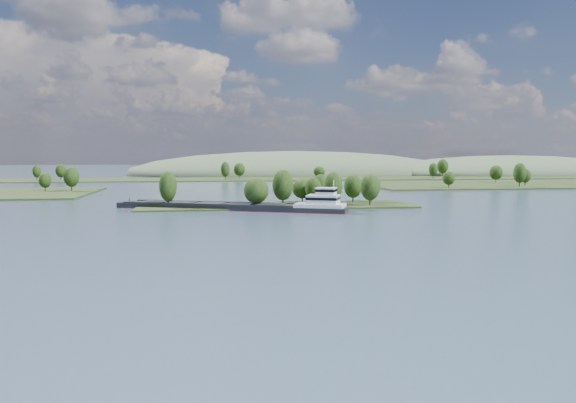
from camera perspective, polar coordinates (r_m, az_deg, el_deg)
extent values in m
plane|color=#36465D|center=(147.30, 1.80, -2.64)|extent=(1800.00, 1800.00, 0.00)
cube|color=#223216|center=(206.26, -1.18, -0.49)|extent=(100.00, 30.00, 1.20)
cylinder|color=black|center=(198.56, 4.61, 0.05)|extent=(0.50, 0.50, 4.03)
ellipsoid|color=black|center=(198.20, 4.62, 1.52)|extent=(6.56, 6.56, 10.36)
cylinder|color=black|center=(216.51, 1.45, 0.32)|extent=(0.50, 0.50, 2.98)
ellipsoid|color=black|center=(216.24, 1.45, 1.32)|extent=(7.87, 7.87, 7.66)
cylinder|color=black|center=(199.18, -0.53, 0.11)|extent=(0.50, 0.50, 4.28)
ellipsoid|color=black|center=(198.81, -0.53, 1.68)|extent=(7.57, 7.57, 11.01)
cylinder|color=black|center=(210.53, 2.59, 0.22)|extent=(0.50, 0.50, 3.24)
ellipsoid|color=black|center=(210.24, 2.59, 1.34)|extent=(6.26, 6.26, 8.34)
cylinder|color=black|center=(192.55, -3.24, -0.18)|extent=(0.50, 0.50, 3.44)
ellipsoid|color=black|center=(192.21, -3.25, 1.11)|extent=(8.67, 8.67, 8.84)
cylinder|color=black|center=(200.45, -12.08, 0.01)|extent=(0.50, 0.50, 4.12)
ellipsoid|color=black|center=(200.09, -12.10, 1.51)|extent=(6.16, 6.16, 10.60)
cylinder|color=black|center=(213.02, 3.29, 0.32)|extent=(0.50, 0.50, 3.60)
ellipsoid|color=black|center=(212.71, 3.30, 1.55)|extent=(5.89, 5.89, 9.27)
cylinder|color=black|center=(220.76, 8.47, 0.41)|extent=(0.50, 0.50, 3.43)
ellipsoid|color=black|center=(220.47, 8.49, 1.54)|extent=(7.08, 7.08, 8.83)
cylinder|color=black|center=(205.05, 8.32, 0.11)|extent=(0.50, 0.50, 3.68)
ellipsoid|color=black|center=(204.72, 8.34, 1.42)|extent=(6.95, 6.95, 9.47)
cylinder|color=black|center=(216.67, 6.61, 0.37)|extent=(0.50, 0.50, 3.54)
ellipsoid|color=black|center=(216.36, 6.62, 1.55)|extent=(7.10, 7.10, 9.10)
cylinder|color=black|center=(300.23, -21.12, 1.39)|extent=(0.50, 0.50, 3.95)
ellipsoid|color=black|center=(300.00, -21.15, 2.35)|extent=(7.57, 7.57, 10.17)
cylinder|color=black|center=(304.39, -23.44, 1.27)|extent=(0.50, 0.50, 2.98)
ellipsoid|color=black|center=(304.20, -23.46, 1.98)|extent=(5.91, 5.91, 7.67)
cylinder|color=black|center=(320.27, 16.00, 1.63)|extent=(0.50, 0.50, 2.93)
ellipsoid|color=black|center=(320.10, 16.01, 2.30)|extent=(6.76, 6.76, 7.52)
cylinder|color=black|center=(339.23, 22.45, 1.75)|extent=(0.50, 0.50, 4.42)
ellipsoid|color=black|center=(339.01, 22.48, 2.70)|extent=(7.18, 7.18, 11.37)
cylinder|color=black|center=(356.62, 22.95, 1.77)|extent=(0.50, 0.50, 3.21)
ellipsoid|color=black|center=(356.45, 22.97, 2.42)|extent=(6.28, 6.28, 8.24)
cylinder|color=black|center=(387.65, 20.36, 2.10)|extent=(0.50, 0.50, 3.63)
ellipsoid|color=black|center=(387.48, 20.38, 2.78)|extent=(8.48, 8.48, 9.33)
cube|color=#223216|center=(424.93, -4.96, 2.24)|extent=(900.00, 60.00, 1.20)
cylinder|color=black|center=(439.69, -24.15, 2.23)|extent=(0.50, 0.50, 3.55)
ellipsoid|color=black|center=(439.54, -24.17, 2.82)|extent=(5.72, 5.72, 9.12)
cylinder|color=black|center=(440.28, 14.52, 2.53)|extent=(0.50, 0.50, 3.89)
ellipsoid|color=black|center=(440.12, 14.53, 3.17)|extent=(6.75, 6.75, 10.00)
cylinder|color=black|center=(428.29, -4.95, 2.61)|extent=(0.50, 0.50, 3.91)
ellipsoid|color=black|center=(428.12, -4.96, 3.27)|extent=(8.66, 8.66, 10.06)
cylinder|color=black|center=(482.75, 15.43, 2.75)|extent=(0.50, 0.50, 4.75)
ellipsoid|color=black|center=(482.59, 15.45, 3.47)|extent=(9.06, 9.06, 12.22)
cylinder|color=black|center=(433.20, -22.06, 2.29)|extent=(0.50, 0.50, 3.78)
ellipsoid|color=black|center=(433.04, -22.08, 2.92)|extent=(7.40, 7.40, 9.72)
cylinder|color=black|center=(424.06, 3.18, 2.54)|extent=(0.50, 0.50, 3.06)
ellipsoid|color=black|center=(423.93, 3.18, 3.06)|extent=(8.83, 8.83, 7.87)
cylinder|color=black|center=(406.96, -6.39, 2.51)|extent=(0.50, 0.50, 4.33)
ellipsoid|color=black|center=(406.78, -6.39, 3.28)|extent=(6.45, 6.45, 11.13)
ellipsoid|color=#44563B|center=(570.93, 21.62, 2.58)|extent=(260.00, 140.00, 36.00)
ellipsoid|color=#44563B|center=(531.07, 0.85, 2.78)|extent=(320.00, 160.00, 44.00)
cube|color=black|center=(194.81, -5.72, -0.68)|extent=(77.71, 40.91, 2.21)
cube|color=maroon|center=(194.86, -5.72, -0.81)|extent=(77.98, 41.18, 0.25)
cube|color=black|center=(202.16, -7.37, -0.09)|extent=(57.31, 24.93, 0.80)
cube|color=black|center=(193.12, -8.46, -0.34)|extent=(57.31, 24.93, 0.80)
cube|color=black|center=(197.64, -7.90, -0.26)|extent=(58.88, 32.07, 0.30)
cube|color=black|center=(207.11, -13.55, -0.03)|extent=(11.55, 11.12, 0.35)
cube|color=black|center=(202.12, -10.79, -0.10)|extent=(11.55, 11.12, 0.35)
cube|color=black|center=(197.62, -7.90, -0.17)|extent=(11.55, 11.12, 0.35)
cube|color=black|center=(193.64, -4.89, -0.24)|extent=(11.55, 11.12, 0.35)
cube|color=black|center=(190.22, -1.76, -0.32)|extent=(11.55, 11.12, 0.35)
cube|color=black|center=(212.40, -16.05, -0.28)|extent=(6.33, 9.49, 2.01)
cylinder|color=black|center=(211.77, -15.82, 0.09)|extent=(0.32, 0.32, 2.21)
cube|color=white|center=(186.10, 3.29, -0.39)|extent=(18.55, 15.19, 1.20)
cube|color=white|center=(185.73, 3.59, 0.22)|extent=(12.39, 11.34, 3.01)
cube|color=black|center=(185.70, 3.59, 0.34)|extent=(12.65, 11.60, 0.90)
cube|color=white|center=(185.34, 3.90, 1.01)|extent=(7.91, 7.91, 2.21)
cube|color=black|center=(185.32, 3.90, 1.14)|extent=(8.17, 8.17, 0.80)
cube|color=white|center=(185.27, 3.90, 1.39)|extent=(8.44, 8.44, 0.20)
cylinder|color=white|center=(184.74, 4.67, 1.74)|extent=(0.26, 0.26, 2.61)
cylinder|color=black|center=(188.99, 2.88, 1.52)|extent=(0.66, 0.66, 1.20)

